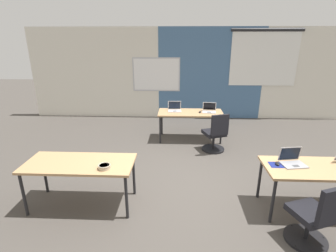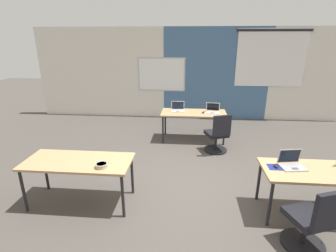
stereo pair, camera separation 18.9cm
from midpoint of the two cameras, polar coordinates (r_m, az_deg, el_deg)
name	(u,v)px [view 1 (the left image)]	position (r m, az deg, el deg)	size (l,w,h in m)	color
ground_plane	(194,185)	(4.60, 4.76, -13.18)	(24.00, 24.00, 0.00)	#47423D
back_wall_assembly	(190,74)	(8.15, 4.22, 11.67)	(10.00, 0.27, 2.80)	silver
desk_near_left	(80,166)	(4.05, -20.52, -8.44)	(1.60, 0.70, 0.72)	tan
desk_near_right	(321,171)	(4.22, 30.14, -8.78)	(1.60, 0.70, 0.72)	tan
desk_far_center	(190,114)	(6.35, 4.22, 2.64)	(1.60, 0.70, 0.72)	tan
laptop_near_right_inner	(292,161)	(4.08, 25.02, -7.14)	(0.37, 0.32, 0.24)	#9E9EA3
mousepad_near_right_inner	(277,165)	(3.98, 22.14, -8.12)	(0.22, 0.19, 0.00)	navy
mouse_near_right_inner	(277,164)	(3.97, 22.17, -7.88)	(0.06, 0.10, 0.03)	black
chair_near_right_inner	(315,219)	(3.67, 28.88, -17.98)	(0.56, 0.61, 0.92)	black
laptop_far_right	(209,110)	(6.38, 8.43, 3.59)	(0.37, 0.34, 0.23)	silver
mouse_far_right	(200,112)	(6.29, 6.36, 3.15)	(0.08, 0.11, 0.03)	black
chair_far_right	(215,136)	(5.79, 9.68, -2.18)	(0.56, 0.61, 0.92)	black
laptop_far_left	(175,109)	(6.41, 0.64, 3.87)	(0.34, 0.29, 0.24)	silver
snack_bowl	(104,166)	(3.72, -15.58, -8.76)	(0.18, 0.18, 0.06)	tan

